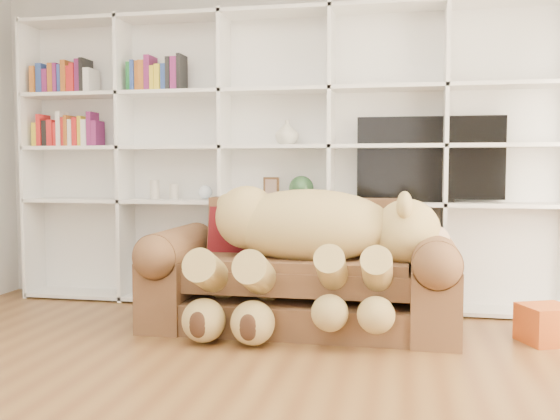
% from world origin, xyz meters
% --- Properties ---
extents(floor, '(5.00, 5.00, 0.00)m').
position_xyz_m(floor, '(0.00, 0.00, 0.00)').
color(floor, brown).
rests_on(floor, ground).
extents(wall_back, '(5.00, 0.02, 2.70)m').
position_xyz_m(wall_back, '(0.00, 2.50, 1.35)').
color(wall_back, silver).
rests_on(wall_back, floor).
extents(bookshelf, '(4.43, 0.35, 2.40)m').
position_xyz_m(bookshelf, '(-0.24, 2.36, 1.31)').
color(bookshelf, white).
rests_on(bookshelf, floor).
extents(sofa, '(2.15, 0.93, 0.90)m').
position_xyz_m(sofa, '(0.30, 1.69, 0.34)').
color(sofa, brown).
rests_on(sofa, floor).
extents(teddy_bear, '(1.71, 0.91, 0.99)m').
position_xyz_m(teddy_bear, '(0.38, 1.51, 0.64)').
color(teddy_bear, tan).
rests_on(teddy_bear, sofa).
extents(throw_pillow, '(0.38, 0.21, 0.39)m').
position_xyz_m(throw_pillow, '(-0.23, 1.84, 0.64)').
color(throw_pillow, '#5D1017').
rests_on(throw_pillow, sofa).
extents(gift_box, '(0.39, 0.38, 0.24)m').
position_xyz_m(gift_box, '(1.93, 1.57, 0.12)').
color(gift_box, '#B84C18').
rests_on(gift_box, floor).
extents(tv, '(1.13, 0.18, 0.66)m').
position_xyz_m(tv, '(1.21, 2.35, 1.19)').
color(tv, black).
rests_on(tv, bookshelf).
extents(picture_frame, '(0.14, 0.08, 0.18)m').
position_xyz_m(picture_frame, '(-0.05, 2.30, 0.96)').
color(picture_frame, '#50331B').
rests_on(picture_frame, bookshelf).
extents(green_vase, '(0.20, 0.20, 0.20)m').
position_xyz_m(green_vase, '(0.20, 2.30, 0.97)').
color(green_vase, '#2B542F').
rests_on(green_vase, bookshelf).
extents(figurine_tall, '(0.09, 0.09, 0.16)m').
position_xyz_m(figurine_tall, '(-1.06, 2.30, 0.95)').
color(figurine_tall, beige).
rests_on(figurine_tall, bookshelf).
extents(figurine_short, '(0.08, 0.08, 0.13)m').
position_xyz_m(figurine_short, '(-0.89, 2.30, 0.93)').
color(figurine_short, beige).
rests_on(figurine_short, bookshelf).
extents(snow_globe, '(0.12, 0.12, 0.12)m').
position_xyz_m(snow_globe, '(-0.61, 2.30, 0.93)').
color(snow_globe, white).
rests_on(snow_globe, bookshelf).
extents(shelf_vase, '(0.24, 0.24, 0.20)m').
position_xyz_m(shelf_vase, '(0.08, 2.30, 1.41)').
color(shelf_vase, beige).
rests_on(shelf_vase, bookshelf).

